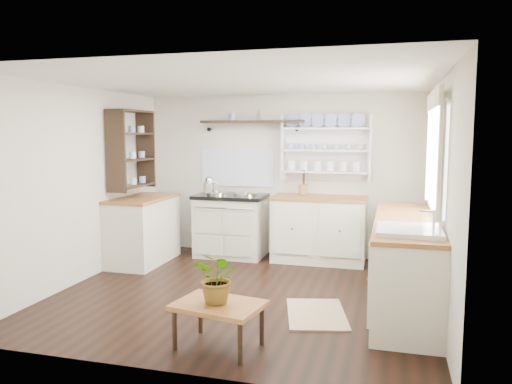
# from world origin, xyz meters

# --- Properties ---
(floor) EXTENTS (4.00, 3.80, 0.01)m
(floor) POSITION_xyz_m (0.00, 0.00, 0.00)
(floor) COLOR black
(floor) RESTS_ON ground
(wall_back) EXTENTS (4.00, 0.02, 2.30)m
(wall_back) POSITION_xyz_m (0.00, 1.90, 1.15)
(wall_back) COLOR beige
(wall_back) RESTS_ON ground
(wall_right) EXTENTS (0.02, 3.80, 2.30)m
(wall_right) POSITION_xyz_m (2.00, 0.00, 1.15)
(wall_right) COLOR beige
(wall_right) RESTS_ON ground
(wall_left) EXTENTS (0.02, 3.80, 2.30)m
(wall_left) POSITION_xyz_m (-2.00, 0.00, 1.15)
(wall_left) COLOR beige
(wall_left) RESTS_ON ground
(ceiling) EXTENTS (4.00, 3.80, 0.01)m
(ceiling) POSITION_xyz_m (0.00, 0.00, 2.30)
(ceiling) COLOR white
(ceiling) RESTS_ON wall_back
(window) EXTENTS (0.08, 1.55, 1.22)m
(window) POSITION_xyz_m (1.95, 0.15, 1.56)
(window) COLOR white
(window) RESTS_ON wall_right
(aga_cooker) EXTENTS (0.99, 0.69, 0.92)m
(aga_cooker) POSITION_xyz_m (-0.66, 1.57, 0.45)
(aga_cooker) COLOR beige
(aga_cooker) RESTS_ON floor
(back_cabinets) EXTENTS (1.27, 0.63, 0.90)m
(back_cabinets) POSITION_xyz_m (0.60, 1.60, 0.46)
(back_cabinets) COLOR white
(back_cabinets) RESTS_ON floor
(right_cabinets) EXTENTS (0.62, 2.43, 0.90)m
(right_cabinets) POSITION_xyz_m (1.70, 0.10, 0.46)
(right_cabinets) COLOR white
(right_cabinets) RESTS_ON floor
(belfast_sink) EXTENTS (0.55, 0.60, 0.45)m
(belfast_sink) POSITION_xyz_m (1.70, -0.65, 0.80)
(belfast_sink) COLOR white
(belfast_sink) RESTS_ON right_cabinets
(left_cabinets) EXTENTS (0.62, 1.13, 0.90)m
(left_cabinets) POSITION_xyz_m (-1.70, 0.90, 0.46)
(left_cabinets) COLOR white
(left_cabinets) RESTS_ON floor
(plate_rack) EXTENTS (1.20, 0.22, 0.90)m
(plate_rack) POSITION_xyz_m (0.65, 1.86, 1.56)
(plate_rack) COLOR white
(plate_rack) RESTS_ON wall_back
(high_shelf) EXTENTS (1.50, 0.29, 0.16)m
(high_shelf) POSITION_xyz_m (-0.40, 1.78, 1.91)
(high_shelf) COLOR black
(high_shelf) RESTS_ON wall_back
(left_shelving) EXTENTS (0.28, 0.80, 1.05)m
(left_shelving) POSITION_xyz_m (-1.84, 0.90, 1.55)
(left_shelving) COLOR black
(left_shelving) RESTS_ON wall_left
(kettle) EXTENTS (0.17, 0.17, 0.21)m
(kettle) POSITION_xyz_m (-0.94, 1.45, 1.04)
(kettle) COLOR silver
(kettle) RESTS_ON aga_cooker
(utensil_crock) EXTENTS (0.12, 0.12, 0.14)m
(utensil_crock) POSITION_xyz_m (0.35, 1.68, 0.98)
(utensil_crock) COLOR olive
(utensil_crock) RESTS_ON back_cabinets
(center_table) EXTENTS (0.78, 0.61, 0.38)m
(center_table) POSITION_xyz_m (0.21, -1.40, 0.33)
(center_table) COLOR brown
(center_table) RESTS_ON floor
(potted_plant) EXTENTS (0.46, 0.43, 0.43)m
(potted_plant) POSITION_xyz_m (0.21, -1.40, 0.59)
(potted_plant) COLOR #3F7233
(potted_plant) RESTS_ON center_table
(floor_rug) EXTENTS (0.73, 0.96, 0.02)m
(floor_rug) POSITION_xyz_m (0.87, -0.45, 0.01)
(floor_rug) COLOR #928155
(floor_rug) RESTS_ON floor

